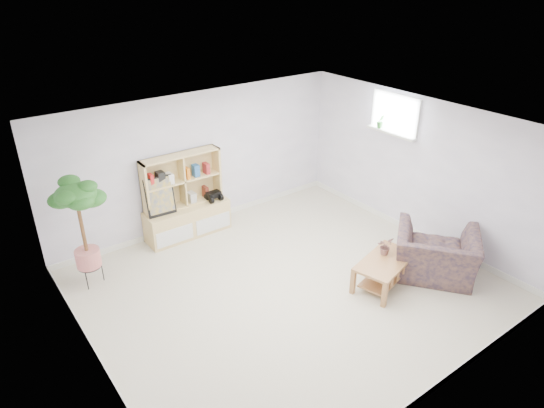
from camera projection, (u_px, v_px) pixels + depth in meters
floor at (288, 286)px, 7.13m from camera, size 5.50×5.00×0.01m
ceiling at (291, 129)px, 6.06m from camera, size 5.50×5.00×0.01m
walls at (289, 214)px, 6.59m from camera, size 5.51×5.01×2.40m
baseboard at (288, 284)px, 7.10m from camera, size 5.50×5.00×0.10m
window at (395, 114)px, 8.12m from camera, size 0.10×0.98×0.68m
window_sill at (391, 133)px, 8.23m from camera, size 0.14×1.00×0.04m
storage_unit at (186, 197)px, 8.17m from camera, size 1.47×0.49×1.47m
poster at (160, 196)px, 7.84m from camera, size 0.48×0.14×0.65m
toy_truck at (214, 196)px, 8.42m from camera, size 0.35×0.25×0.18m
coffee_table at (384, 272)px, 7.09m from camera, size 1.13×0.80×0.42m
table_plant at (385, 246)px, 7.10m from camera, size 0.27×0.25×0.25m
floor_tree at (83, 234)px, 6.83m from camera, size 0.72×0.72×1.68m
armchair at (436, 251)px, 7.19m from camera, size 1.51×1.54×0.86m
sill_plant at (380, 121)px, 8.35m from camera, size 0.16×0.15×0.24m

